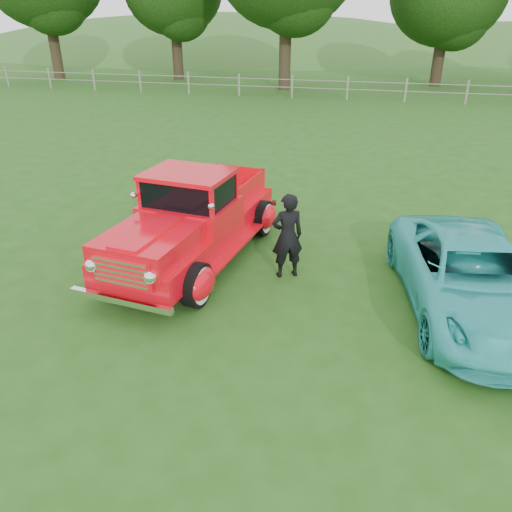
# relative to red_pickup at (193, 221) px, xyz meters

# --- Properties ---
(ground) EXTENTS (140.00, 140.00, 0.00)m
(ground) POSITION_rel_red_pickup_xyz_m (1.38, -2.13, -0.80)
(ground) COLOR #214C14
(ground) RESTS_ON ground
(distant_hills) EXTENTS (116.00, 60.00, 18.00)m
(distant_hills) POSITION_rel_red_pickup_xyz_m (-2.70, 57.34, -5.34)
(distant_hills) COLOR #305B21
(distant_hills) RESTS_ON ground
(fence_line) EXTENTS (48.00, 0.12, 1.20)m
(fence_line) POSITION_rel_red_pickup_xyz_m (1.38, 19.87, -0.19)
(fence_line) COLOR gray
(fence_line) RESTS_ON ground
(red_pickup) EXTENTS (2.68, 5.16, 1.78)m
(red_pickup) POSITION_rel_red_pickup_xyz_m (0.00, 0.00, 0.00)
(red_pickup) COLOR black
(red_pickup) RESTS_ON ground
(teal_sedan) EXTENTS (2.72, 4.63, 1.21)m
(teal_sedan) POSITION_rel_red_pickup_xyz_m (4.94, -0.72, -0.19)
(teal_sedan) COLOR #2DB5B3
(teal_sedan) RESTS_ON ground
(man) EXTENTS (0.69, 0.61, 1.58)m
(man) POSITION_rel_red_pickup_xyz_m (1.88, -0.25, -0.00)
(man) COLOR black
(man) RESTS_ON ground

